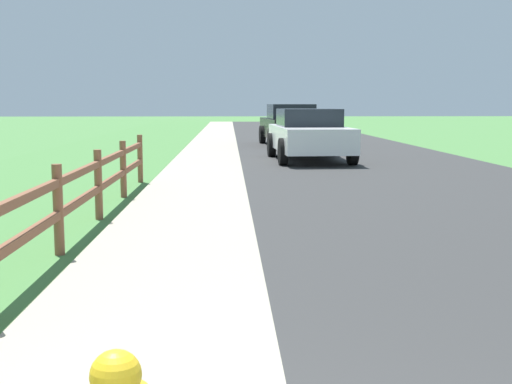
% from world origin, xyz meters
% --- Properties ---
extents(ground_plane, '(120.00, 120.00, 0.00)m').
position_xyz_m(ground_plane, '(0.00, 25.00, 0.00)').
color(ground_plane, '#487D3E').
extents(road_asphalt, '(7.00, 66.00, 0.01)m').
position_xyz_m(road_asphalt, '(3.50, 27.00, 0.00)').
color(road_asphalt, '#313131').
rests_on(road_asphalt, ground).
extents(curb_concrete, '(6.00, 66.00, 0.01)m').
position_xyz_m(curb_concrete, '(-3.00, 27.00, 0.00)').
color(curb_concrete, '#A89F8A').
rests_on(curb_concrete, ground).
extents(grass_verge, '(5.00, 66.00, 0.00)m').
position_xyz_m(grass_verge, '(-4.50, 27.00, 0.01)').
color(grass_verge, '#487D3E').
rests_on(grass_verge, ground).
extents(rail_fence, '(0.11, 13.78, 1.01)m').
position_xyz_m(rail_fence, '(-2.20, 5.85, 0.59)').
color(rail_fence, brown).
rests_on(rail_fence, ground).
extents(parked_suv_white, '(2.27, 4.88, 1.50)m').
position_xyz_m(parked_suv_white, '(2.01, 18.11, 0.76)').
color(parked_suv_white, white).
rests_on(parked_suv_white, ground).
extents(parked_car_black, '(2.33, 4.99, 1.63)m').
position_xyz_m(parked_car_black, '(2.10, 25.12, 0.81)').
color(parked_car_black, black).
rests_on(parked_car_black, ground).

